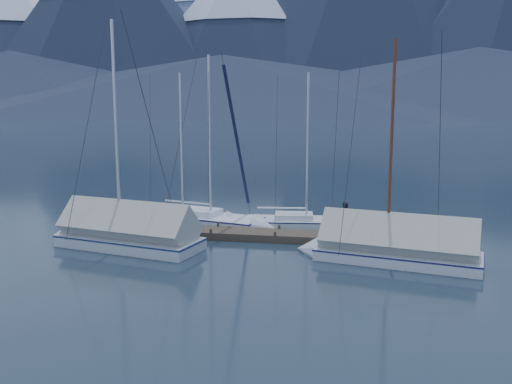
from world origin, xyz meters
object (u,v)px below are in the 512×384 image
at_px(sailboat_open_mid, 219,222).
at_px(sailboat_covered_near, 383,249).
at_px(sailboat_open_left, 192,222).
at_px(person, 346,219).
at_px(sailboat_covered_far, 118,235).
at_px(sailboat_open_right, 315,224).

bearing_deg(sailboat_open_mid, sailboat_covered_near, -31.94).
distance_m(sailboat_open_left, person, 8.34).
height_order(sailboat_open_left, sailboat_covered_far, sailboat_covered_far).
xyz_separation_m(sailboat_open_right, sailboat_covered_near, (3.12, -5.55, 0.33)).
bearing_deg(sailboat_open_right, sailboat_open_left, -174.59).
relative_size(sailboat_open_mid, sailboat_covered_far, 0.89).
height_order(sailboat_open_left, sailboat_open_right, sailboat_open_right).
bearing_deg(sailboat_open_left, person, -16.39).
relative_size(sailboat_open_mid, sailboat_covered_near, 0.99).
height_order(sailboat_open_right, person, sailboat_open_right).
height_order(sailboat_covered_near, person, sailboat_covered_near).
bearing_deg(person, sailboat_open_mid, 68.60).
xyz_separation_m(sailboat_covered_far, person, (9.87, 2.48, 0.58)).
bearing_deg(sailboat_covered_near, person, 120.57).
height_order(sailboat_open_left, person, sailboat_open_left).
xyz_separation_m(sailboat_open_right, sailboat_covered_far, (-8.30, -5.42, 0.37)).
bearing_deg(sailboat_open_left, sailboat_covered_near, -27.53).
bearing_deg(sailboat_open_right, sailboat_covered_far, -146.84).
distance_m(sailboat_open_left, sailboat_covered_near, 10.71).
height_order(sailboat_open_right, sailboat_covered_near, sailboat_covered_near).
relative_size(sailboat_covered_far, person, 6.98).
distance_m(sailboat_open_mid, sailboat_covered_near, 9.47).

